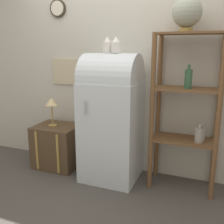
% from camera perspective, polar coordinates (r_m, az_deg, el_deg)
% --- Properties ---
extents(ground_plane, '(12.00, 12.00, 0.00)m').
position_cam_1_polar(ground_plane, '(3.06, -1.96, -15.85)').
color(ground_plane, '#4C4742').
extents(wall_back, '(7.00, 0.09, 2.70)m').
position_cam_1_polar(wall_back, '(3.20, 1.97, 10.88)').
color(wall_back, beige).
rests_on(wall_back, ground_plane).
extents(refrigerator, '(0.63, 0.62, 1.46)m').
position_cam_1_polar(refrigerator, '(2.99, -0.11, -0.74)').
color(refrigerator, silver).
rests_on(refrigerator, ground_plane).
extents(suitcase_trunk, '(0.55, 0.47, 0.55)m').
position_cam_1_polar(suitcase_trunk, '(3.51, -11.72, -7.22)').
color(suitcase_trunk, brown).
rests_on(suitcase_trunk, ground_plane).
extents(shelf_unit, '(0.70, 0.37, 1.66)m').
position_cam_1_polar(shelf_unit, '(2.85, 16.04, 1.66)').
color(shelf_unit, brown).
rests_on(shelf_unit, ground_plane).
extents(globe, '(0.29, 0.29, 0.33)m').
position_cam_1_polar(globe, '(2.79, 16.01, 20.06)').
color(globe, '#AD8942').
rests_on(globe, shelf_unit).
extents(vase_left, '(0.09, 0.09, 0.18)m').
position_cam_1_polar(vase_left, '(2.93, -1.04, 14.34)').
color(vase_left, white).
rests_on(vase_left, refrigerator).
extents(vase_center, '(0.10, 0.10, 0.17)m').
position_cam_1_polar(vase_center, '(2.87, 0.89, 14.32)').
color(vase_center, white).
rests_on(vase_center, refrigerator).
extents(desk_lamp, '(0.16, 0.16, 0.36)m').
position_cam_1_polar(desk_lamp, '(3.35, -13.01, 1.76)').
color(desk_lamp, '#AD8942').
rests_on(desk_lamp, suitcase_trunk).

